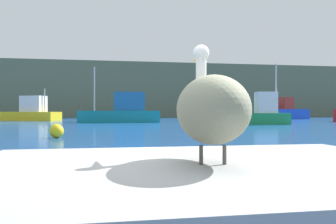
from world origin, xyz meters
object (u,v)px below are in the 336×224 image
object	(u,v)px
fishing_boat_teal	(122,112)
fishing_boat_blue	(287,112)
pelican	(211,109)
fishing_boat_green	(261,113)
fishing_boat_yellow	(29,112)
mooring_buoy	(57,131)

from	to	relation	value
fishing_boat_teal	fishing_boat_blue	world-z (taller)	fishing_boat_teal
pelican	fishing_boat_green	distance (m)	27.64
fishing_boat_green	fishing_boat_blue	bearing A→B (deg)	64.56
fishing_boat_yellow	fishing_boat_green	distance (m)	25.53
fishing_boat_yellow	mooring_buoy	world-z (taller)	fishing_boat_yellow
pelican	fishing_boat_green	bearing A→B (deg)	-21.47
pelican	mooring_buoy	size ratio (longest dim) A/B	2.51
pelican	mooring_buoy	world-z (taller)	pelican
pelican	fishing_boat_teal	xyz separation A→B (m)	(1.25, 32.05, -0.06)
pelican	fishing_boat_green	xyz separation A→B (m)	(11.93, 24.94, -0.18)
fishing_boat_yellow	fishing_boat_blue	world-z (taller)	fishing_boat_blue
fishing_boat_green	fishing_boat_teal	bearing A→B (deg)	155.08
fishing_boat_blue	mooring_buoy	xyz separation A→B (m)	(-26.06, -29.62, -0.70)
pelican	fishing_boat_yellow	size ratio (longest dim) A/B	0.18
pelican	fishing_boat_teal	size ratio (longest dim) A/B	0.18
fishing_boat_yellow	pelican	bearing A→B (deg)	-50.43
fishing_boat_green	pelican	bearing A→B (deg)	-106.83
mooring_buoy	fishing_boat_yellow	bearing A→B (deg)	102.24
pelican	fishing_boat_teal	distance (m)	32.07
fishing_boat_yellow	fishing_boat_green	bearing A→B (deg)	-9.13
fishing_boat_yellow	fishing_boat_green	world-z (taller)	fishing_boat_green
mooring_buoy	fishing_boat_teal	bearing A→B (deg)	79.16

